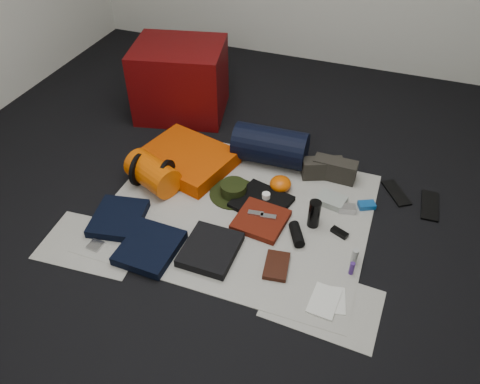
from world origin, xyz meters
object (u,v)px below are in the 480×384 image
(red_cabinet, at_px, (181,80))
(navy_duffel, at_px, (270,146))
(sleeping_pad, at_px, (187,159))
(stuff_sack, at_px, (153,173))
(paperback_book, at_px, (277,266))
(compact_camera, at_px, (347,209))
(water_bottle, at_px, (314,214))

(red_cabinet, height_order, navy_duffel, red_cabinet)
(sleeping_pad, relative_size, navy_duffel, 1.18)
(stuff_sack, bearing_deg, paperback_book, -22.18)
(red_cabinet, xyz_separation_m, compact_camera, (1.47, -0.73, -0.25))
(stuff_sack, distance_m, navy_duffel, 0.82)
(red_cabinet, bearing_deg, sleeping_pad, -75.35)
(sleeping_pad, height_order, water_bottle, water_bottle)
(red_cabinet, xyz_separation_m, paperback_book, (1.19, -1.31, -0.26))
(sleeping_pad, relative_size, compact_camera, 5.71)
(compact_camera, bearing_deg, navy_duffel, 138.34)
(compact_camera, distance_m, paperback_book, 0.65)
(sleeping_pad, xyz_separation_m, navy_duffel, (0.53, 0.24, 0.08))
(paperback_book, bearing_deg, red_cabinet, 124.22)
(red_cabinet, height_order, sleeping_pad, red_cabinet)
(sleeping_pad, xyz_separation_m, stuff_sack, (-0.11, -0.27, 0.05))
(red_cabinet, distance_m, sleeping_pad, 0.76)
(water_bottle, bearing_deg, compact_camera, 47.80)
(water_bottle, bearing_deg, stuff_sack, -179.95)
(paperback_book, bearing_deg, compact_camera, 56.28)
(red_cabinet, bearing_deg, stuff_sack, -89.04)
(sleeping_pad, height_order, navy_duffel, navy_duffel)
(water_bottle, distance_m, compact_camera, 0.27)
(navy_duffel, bearing_deg, stuff_sack, -143.28)
(stuff_sack, relative_size, navy_duffel, 0.70)
(red_cabinet, relative_size, compact_camera, 6.48)
(stuff_sack, bearing_deg, water_bottle, 0.05)
(paperback_book, bearing_deg, water_bottle, 66.40)
(red_cabinet, xyz_separation_m, stuff_sack, (0.22, -0.92, -0.17))
(red_cabinet, bearing_deg, paperback_book, -60.66)
(red_cabinet, distance_m, water_bottle, 1.60)
(red_cabinet, xyz_separation_m, navy_duffel, (0.86, -0.41, -0.14))
(paperback_book, bearing_deg, stuff_sack, 149.99)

